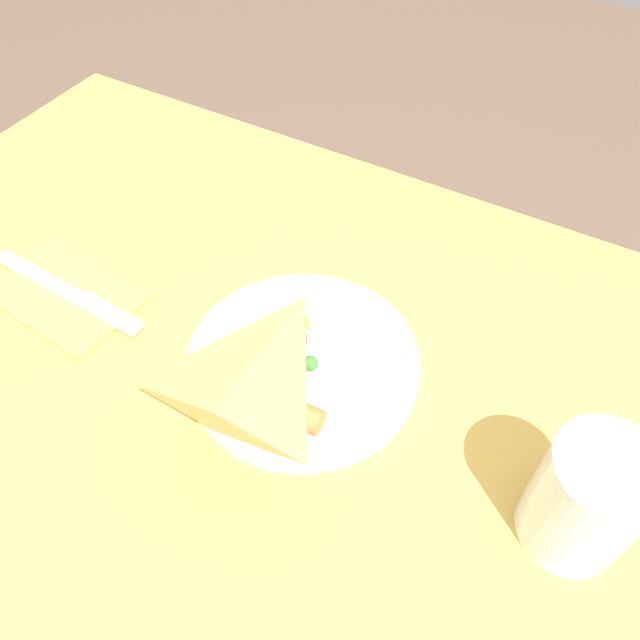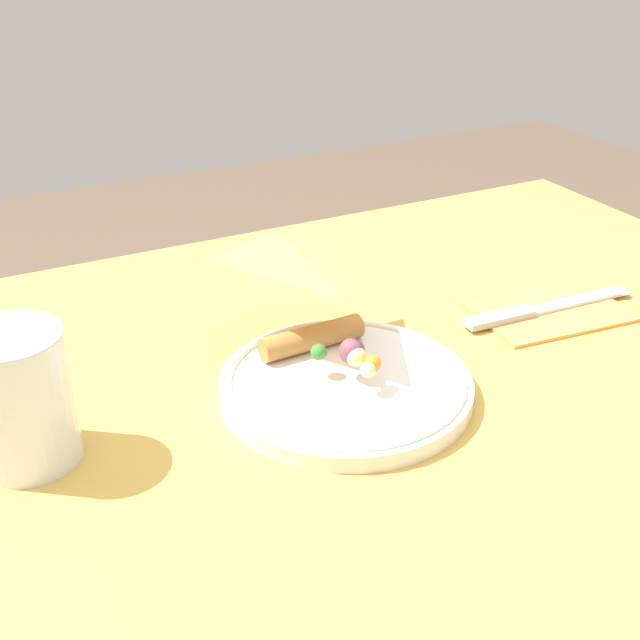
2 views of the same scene
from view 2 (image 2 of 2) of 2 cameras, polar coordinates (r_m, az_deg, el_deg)
dining_table at (r=0.81m, az=-2.16°, el=-11.32°), size 1.25×0.74×0.76m
plate_pizza at (r=0.73m, az=1.82°, el=-4.27°), size 0.23×0.23×0.05m
milk_glass at (r=0.67m, az=-20.47°, el=-5.78°), size 0.08×0.08×0.11m
napkin_folded at (r=0.91m, az=15.94°, el=0.64°), size 0.17×0.12×0.00m
butter_knife at (r=0.90m, az=15.42°, el=0.78°), size 0.22×0.03×0.01m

